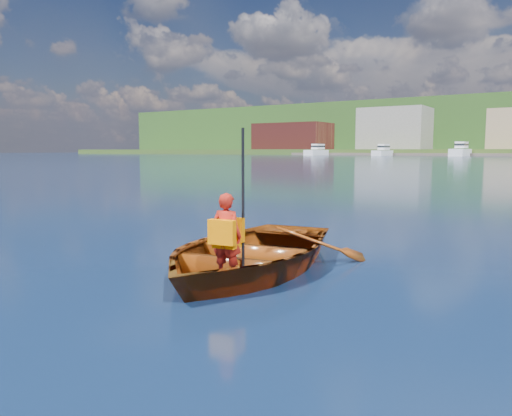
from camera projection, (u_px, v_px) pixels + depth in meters
name	position (u px, v px, depth m)	size (l,w,h in m)	color
ground	(206.00, 258.00, 7.76)	(600.00, 600.00, 0.00)	#0D1D3E
rowboat	(248.00, 252.00, 6.99)	(3.36, 4.31, 0.82)	brown
child_paddler	(227.00, 235.00, 6.07)	(0.42, 0.38, 1.84)	#AD1C11
hillside_trees	(427.00, 118.00, 226.63)	(293.30, 76.00, 23.94)	#382314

